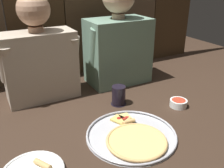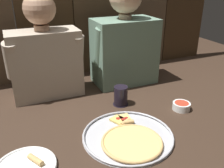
{
  "view_description": "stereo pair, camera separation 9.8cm",
  "coord_description": "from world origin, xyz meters",
  "views": [
    {
      "loc": [
        -0.53,
        -0.86,
        0.67
      ],
      "look_at": [
        -0.0,
        0.1,
        0.18
      ],
      "focal_mm": 39.9,
      "sensor_mm": 36.0,
      "label": 1
    },
    {
      "loc": [
        -0.44,
        -0.9,
        0.67
      ],
      "look_at": [
        -0.0,
        0.1,
        0.18
      ],
      "focal_mm": 39.9,
      "sensor_mm": 36.0,
      "label": 2
    }
  ],
  "objects": [
    {
      "name": "diner_left",
      "position": [
        -0.25,
        0.48,
        0.27
      ],
      "size": [
        0.43,
        0.2,
        0.59
      ],
      "color": "#B2A38E",
      "rests_on": "ground"
    },
    {
      "name": "dinner_plate",
      "position": [
        -0.45,
        -0.12,
        0.01
      ],
      "size": [
        0.23,
        0.23,
        0.03
      ],
      "color": "white",
      "rests_on": "ground"
    },
    {
      "name": "dipping_bowl",
      "position": [
        0.37,
        0.02,
        0.02
      ],
      "size": [
        0.09,
        0.09,
        0.04
      ],
      "color": "white",
      "rests_on": "ground"
    },
    {
      "name": "drinking_glass",
      "position": [
        0.09,
        0.2,
        0.05
      ],
      "size": [
        0.09,
        0.09,
        0.11
      ],
      "color": "black",
      "rests_on": "ground"
    },
    {
      "name": "pizza_tray",
      "position": [
        -0.01,
        -0.11,
        0.01
      ],
      "size": [
        0.41,
        0.41,
        0.03
      ],
      "color": "#B2B2B7",
      "rests_on": "ground"
    },
    {
      "name": "ground_plane",
      "position": [
        0.0,
        0.0,
        0.0
      ],
      "size": [
        3.2,
        3.2,
        0.0
      ],
      "primitive_type": "plane",
      "color": "#332319"
    },
    {
      "name": "diner_right",
      "position": [
        0.25,
        0.48,
        0.3
      ],
      "size": [
        0.43,
        0.24,
        0.65
      ],
      "color": "slate",
      "rests_on": "ground"
    }
  ]
}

